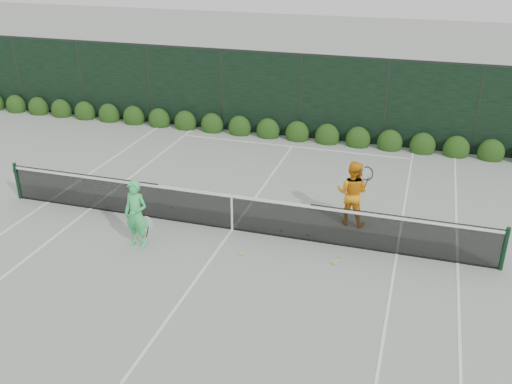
% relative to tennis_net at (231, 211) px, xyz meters
% --- Properties ---
extents(ground, '(80.00, 80.00, 0.00)m').
position_rel_tennis_net_xyz_m(ground, '(0.02, 0.00, -0.53)').
color(ground, gray).
rests_on(ground, ground).
extents(tennis_net, '(12.90, 0.10, 1.07)m').
position_rel_tennis_net_xyz_m(tennis_net, '(0.00, 0.00, 0.00)').
color(tennis_net, '#10321B').
rests_on(tennis_net, ground).
extents(player_woman, '(0.69, 0.49, 1.69)m').
position_rel_tennis_net_xyz_m(player_woman, '(-1.88, -1.41, 0.31)').
color(player_woman, '#3FD96D').
rests_on(player_woman, ground).
extents(player_man, '(0.97, 0.77, 1.72)m').
position_rel_tennis_net_xyz_m(player_man, '(2.85, 1.25, 0.33)').
color(player_man, '#FC9D15').
rests_on(player_man, ground).
extents(court_lines, '(11.03, 23.83, 0.01)m').
position_rel_tennis_net_xyz_m(court_lines, '(0.02, 0.00, -0.53)').
color(court_lines, white).
rests_on(court_lines, ground).
extents(windscreen_fence, '(32.00, 21.07, 3.06)m').
position_rel_tennis_net_xyz_m(windscreen_fence, '(0.02, -2.71, 0.98)').
color(windscreen_fence, black).
rests_on(windscreen_fence, ground).
extents(hedge_row, '(31.66, 0.65, 0.94)m').
position_rel_tennis_net_xyz_m(hedge_row, '(0.02, 7.15, -0.30)').
color(hedge_row, '#16370F').
rests_on(hedge_row, ground).
extents(tennis_balls, '(4.91, 1.89, 0.07)m').
position_rel_tennis_net_xyz_m(tennis_balls, '(1.25, -0.24, -0.50)').
color(tennis_balls, '#AAD42F').
rests_on(tennis_balls, ground).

